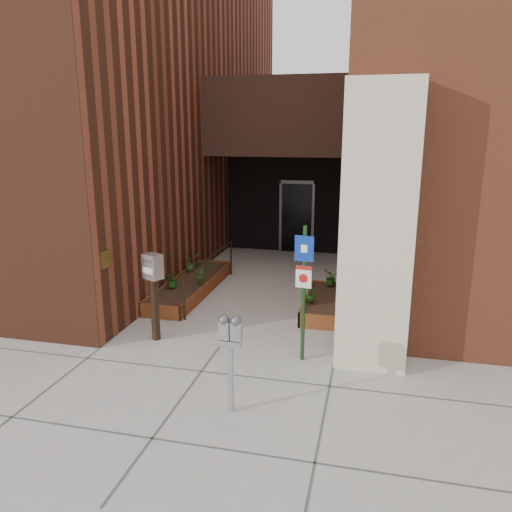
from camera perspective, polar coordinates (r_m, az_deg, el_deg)
The scene contains 15 objects.
ground at distance 8.92m, azimuth -4.10°, elevation -10.16°, with size 80.00×80.00×0.00m, color #9E9991.
architecture at distance 14.92m, azimuth 3.25°, elevation 19.22°, with size 20.00×14.60×10.00m.
planter_left at distance 11.73m, azimuth -7.39°, elevation -3.47°, with size 0.90×3.60×0.30m.
planter_right at distance 10.58m, azimuth 7.86°, elevation -5.47°, with size 0.80×2.20×0.30m.
handrail at distance 11.35m, azimuth -5.22°, elevation -0.79°, with size 0.04×3.34×0.90m.
parking_meter at distance 6.55m, azimuth -2.94°, elevation -9.32°, with size 0.30×0.14×1.37m.
sign_post at distance 7.92m, azimuth 5.48°, elevation -2.70°, with size 0.31×0.09×2.24m.
payment_dropbox at distance 8.92m, azimuth -11.65°, elevation -2.56°, with size 0.38×0.34×1.59m.
shrub_left_a at distance 11.16m, azimuth -9.56°, elevation -2.58°, with size 0.34×0.34×0.38m, color #1E5117.
shrub_left_b at distance 11.37m, azimuth -6.36°, elevation -2.27°, with size 0.18×0.18×0.33m, color #265719.
shrub_left_c at distance 12.38m, azimuth -7.58°, elevation -0.90°, with size 0.19×0.19×0.34m, color #215D1A.
shrub_left_d at distance 12.86m, azimuth -6.74°, elevation -0.35°, with size 0.17×0.17×0.32m, color #215418.
shrub_right_a at distance 10.17m, azimuth 6.32°, elevation -4.30°, with size 0.18×0.18×0.32m, color #1F5518.
shrub_right_b at distance 10.16m, azimuth 6.31°, elevation -4.34°, with size 0.16×0.16×0.31m, color #205919.
shrub_right_c at distance 11.25m, azimuth 8.52°, elevation -2.46°, with size 0.32×0.32×0.35m, color #1F5819.
Camera 1 is at (2.49, -7.73, 3.68)m, focal length 35.00 mm.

